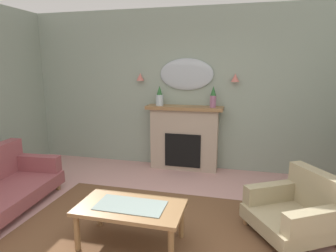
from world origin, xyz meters
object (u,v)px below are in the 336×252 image
at_px(mantel_vase_left, 213,97).
at_px(coffee_table, 131,211).
at_px(wall_sconce_left, 140,77).
at_px(wall_sconce_right, 235,78).
at_px(mantel_vase_right, 160,97).
at_px(fireplace, 184,138).
at_px(wall_mirror, 186,74).
at_px(armchair_by_coffee_table, 299,209).

distance_m(mantel_vase_left, coffee_table, 2.63).
bearing_deg(wall_sconce_left, wall_sconce_right, 0.00).
height_order(mantel_vase_left, wall_sconce_left, wall_sconce_left).
height_order(mantel_vase_right, mantel_vase_left, mantel_vase_left).
bearing_deg(mantel_vase_left, wall_sconce_right, 18.92).
xyz_separation_m(fireplace, coffee_table, (-0.09, -2.41, -0.19)).
bearing_deg(wall_sconce_right, coffee_table, -110.67).
bearing_deg(mantel_vase_right, wall_mirror, 20.70).
relative_size(fireplace, wall_mirror, 1.42).
height_order(fireplace, coffee_table, fireplace).
bearing_deg(coffee_table, wall_sconce_left, 106.81).
bearing_deg(wall_mirror, mantel_vase_left, -18.78).
height_order(mantel_vase_left, coffee_table, mantel_vase_left).
distance_m(wall_sconce_left, wall_sconce_right, 1.70).
relative_size(wall_mirror, coffee_table, 0.87).
xyz_separation_m(mantel_vase_left, coffee_table, (-0.59, -2.38, -0.95)).
height_order(fireplace, wall_sconce_right, wall_sconce_right).
relative_size(wall_mirror, armchair_by_coffee_table, 0.86).
distance_m(mantel_vase_right, wall_sconce_right, 1.35).
xyz_separation_m(wall_sconce_right, coffee_table, (-0.94, -2.50, -1.28)).
bearing_deg(mantel_vase_right, coffee_table, -81.50).
xyz_separation_m(mantel_vase_left, wall_sconce_right, (0.35, 0.12, 0.32)).
bearing_deg(fireplace, wall_sconce_left, 173.84).
distance_m(fireplace, mantel_vase_right, 0.87).
bearing_deg(wall_sconce_left, mantel_vase_right, -16.70).
height_order(wall_mirror, wall_sconce_right, wall_mirror).
xyz_separation_m(wall_sconce_left, armchair_by_coffee_table, (2.49, -1.88, -1.35)).
bearing_deg(fireplace, coffee_table, -92.23).
xyz_separation_m(mantel_vase_right, coffee_table, (0.36, -2.38, -0.93)).
distance_m(wall_mirror, wall_sconce_right, 0.85).
bearing_deg(fireplace, wall_mirror, 90.00).
distance_m(mantel_vase_right, wall_mirror, 0.62).
xyz_separation_m(wall_sconce_right, armchair_by_coffee_table, (0.79, -1.88, -1.35)).
height_order(fireplace, mantel_vase_left, mantel_vase_left).
bearing_deg(wall_sconce_right, armchair_by_coffee_table, -67.25).
bearing_deg(wall_mirror, fireplace, -90.00).
bearing_deg(mantel_vase_right, mantel_vase_left, 0.00).
bearing_deg(mantel_vase_right, fireplace, 3.60).
relative_size(mantel_vase_left, wall_sconce_right, 2.58).
bearing_deg(wall_mirror, armchair_by_coffee_table, -49.68).
xyz_separation_m(fireplace, wall_sconce_left, (-0.85, 0.09, 1.09)).
xyz_separation_m(mantel_vase_right, armchair_by_coffee_table, (2.09, -1.76, -1.01)).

